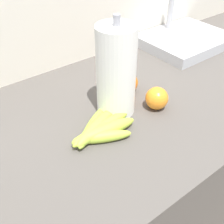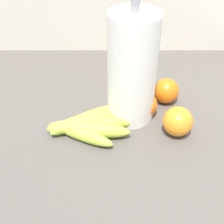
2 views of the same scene
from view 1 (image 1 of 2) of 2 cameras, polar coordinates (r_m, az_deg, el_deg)
name	(u,v)px [view 1 (image 1 of 2)]	position (r m, az deg, el deg)	size (l,w,h in m)	color
ground_plane	(153,218)	(1.72, 8.22, -20.34)	(6.00, 6.00, 0.00)	gray
counter	(161,164)	(1.36, 9.90, -10.30)	(1.83, 0.71, 0.89)	#514C47
wall_back	(111,92)	(1.44, -0.16, 4.14)	(2.23, 0.06, 1.30)	silver
banana_bunch	(100,129)	(0.81, -2.47, -3.50)	(0.22, 0.17, 0.04)	#ACCC3F
orange_far_right	(128,83)	(0.98, 3.24, 5.91)	(0.07, 0.07, 0.07)	orange
orange_right	(124,97)	(0.91, 2.43, 3.09)	(0.07, 0.07, 0.07)	orange
orange_center	(157,98)	(0.91, 9.01, 2.76)	(0.07, 0.07, 0.07)	orange
paper_towel_roll	(116,72)	(0.84, 0.84, 8.08)	(0.12, 0.12, 0.31)	white
sink_basin	(185,40)	(1.37, 14.46, 13.95)	(0.38, 0.31, 0.20)	#B7BABF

